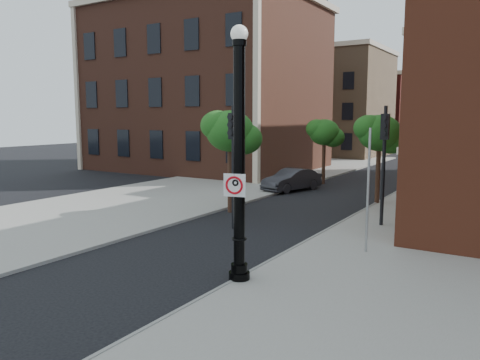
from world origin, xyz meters
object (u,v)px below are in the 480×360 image
Objects in this scene: lamppost at (239,168)px; no_parking_sign at (235,185)px; traffic_signal_left at (233,146)px; traffic_signal_right at (384,146)px; parked_car at (292,180)px.

no_parking_sign is at bearing -102.98° from lamppost.
traffic_signal_left is 6.26m from traffic_signal_right.
traffic_signal_right is (7.56, -6.98, 2.75)m from parked_car.
traffic_signal_left is (-3.67, 5.36, 0.20)m from lamppost.
traffic_signal_left reaches higher than parked_car.
traffic_signal_left is 1.01× the size of traffic_signal_right.
no_parking_sign is at bearing -102.67° from traffic_signal_right.
traffic_signal_left reaches higher than traffic_signal_right.
parked_car is at bearing 99.81° from traffic_signal_left.
lamppost is at bearing 63.49° from no_parking_sign.
parked_car is 0.83× the size of traffic_signal_left.
no_parking_sign is 0.12× the size of traffic_signal_left.
no_parking_sign is at bearing -59.48° from traffic_signal_left.
lamppost is 11.18× the size of no_parking_sign.
parked_car is (-5.95, 15.95, -2.12)m from no_parking_sign.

